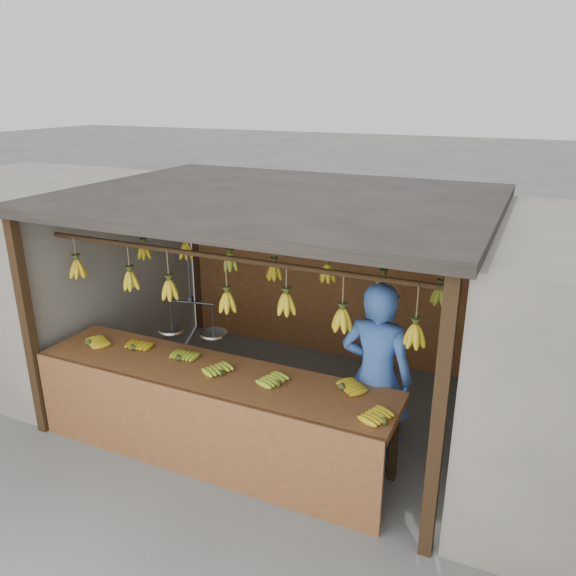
% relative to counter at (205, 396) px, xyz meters
% --- Properties ---
extents(ground, '(80.00, 80.00, 0.00)m').
position_rel_counter_xyz_m(ground, '(0.14, 1.23, -0.71)').
color(ground, '#5B5B57').
extents(stall, '(4.30, 3.30, 2.40)m').
position_rel_counter_xyz_m(stall, '(0.14, 1.56, 1.26)').
color(stall, black).
rests_on(stall, ground).
extents(neighbor_left, '(3.00, 3.00, 2.30)m').
position_rel_counter_xyz_m(neighbor_left, '(-3.46, 1.23, 0.44)').
color(neighbor_left, slate).
rests_on(neighbor_left, ground).
extents(counter, '(3.64, 0.81, 0.96)m').
position_rel_counter_xyz_m(counter, '(0.00, 0.00, 0.00)').
color(counter, brown).
rests_on(counter, ground).
extents(hanging_bananas, '(3.64, 2.24, 0.39)m').
position_rel_counter_xyz_m(hanging_bananas, '(0.14, 1.23, 0.91)').
color(hanging_bananas, '#B19712').
rests_on(hanging_bananas, ground).
extents(balance_scale, '(0.66, 0.33, 0.79)m').
position_rel_counter_xyz_m(balance_scale, '(-0.26, 0.23, 0.56)').
color(balance_scale, black).
rests_on(balance_scale, ground).
extents(vendor, '(0.68, 0.45, 1.84)m').
position_rel_counter_xyz_m(vendor, '(1.44, 0.63, 0.21)').
color(vendor, '#3359A5').
rests_on(vendor, ground).
extents(bag_bundles, '(0.08, 0.26, 1.23)m').
position_rel_counter_xyz_m(bag_bundles, '(2.08, 2.58, 0.32)').
color(bag_bundles, '#1426BF').
rests_on(bag_bundles, ground).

